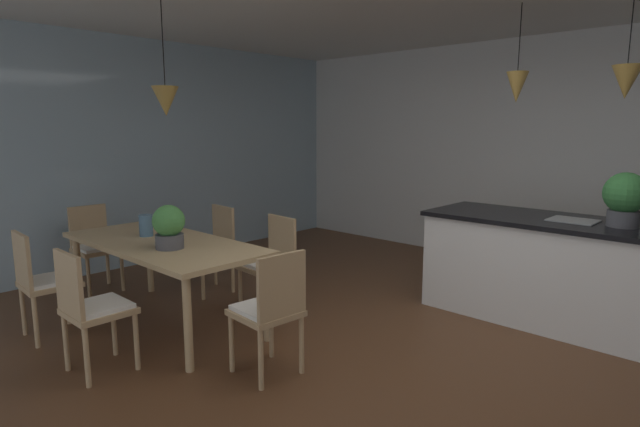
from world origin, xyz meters
TOP-DOWN VIEW (x-y plane):
  - ground_plane at (0.00, 0.00)m, footprint 10.00×8.40m
  - wall_back_kitchen at (0.00, 3.26)m, footprint 10.00×0.12m
  - window_wall_left_glazing at (-4.06, 0.00)m, footprint 0.06×8.40m
  - dining_table at (-2.06, -0.76)m, footprint 1.96×0.87m
  - chair_window_end at (-3.41, -0.76)m, footprint 0.41×0.41m
  - chair_far_right at (-1.61, 0.04)m, footprint 0.44×0.44m
  - chair_near_left at (-2.50, -1.57)m, footprint 0.42×0.42m
  - chair_near_right at (-1.62, -1.57)m, footprint 0.40×0.40m
  - chair_far_left at (-2.50, 0.04)m, footprint 0.43×0.43m
  - chair_kitchen_end at (-0.71, -0.77)m, footprint 0.43×0.43m
  - kitchen_island at (0.33, 1.55)m, footprint 2.14×0.86m
  - pendant_over_table at (-2.15, -0.61)m, footprint 0.22×0.22m
  - pendant_over_island_main at (-0.09, 1.55)m, footprint 0.19×0.19m
  - pendant_over_island_aux at (0.74, 1.55)m, footprint 0.21×0.21m
  - potted_plant_on_island at (0.81, 1.55)m, footprint 0.32×0.32m
  - potted_plant_on_table at (-1.78, -0.86)m, footprint 0.25×0.25m
  - vase_on_dining_table at (-2.34, -0.75)m, footprint 0.12×0.12m

SIDE VIEW (x-z plane):
  - ground_plane at x=0.00m, z-range -0.04..0.00m
  - kitchen_island at x=0.33m, z-range 0.01..0.92m
  - chair_window_end at x=-3.41m, z-range 0.04..0.91m
  - chair_far_right at x=-1.61m, z-range 0.04..0.91m
  - chair_near_left at x=-2.50m, z-range 0.04..0.91m
  - chair_near_right at x=-1.62m, z-range 0.04..0.91m
  - chair_far_left at x=-2.50m, z-range 0.04..0.91m
  - chair_kitchen_end at x=-0.71m, z-range 0.04..0.91m
  - dining_table at x=-2.06m, z-range 0.30..1.02m
  - vase_on_dining_table at x=-2.34m, z-range 0.72..0.91m
  - potted_plant_on_table at x=-1.78m, z-range 0.73..1.08m
  - potted_plant_on_island at x=0.81m, z-range 0.92..1.34m
  - wall_back_kitchen at x=0.00m, z-range 0.00..2.70m
  - window_wall_left_glazing at x=-4.06m, z-range 0.00..2.70m
  - pendant_over_table at x=-2.15m, z-range 1.41..2.35m
  - pendant_over_island_aux at x=0.74m, z-range 1.59..2.42m
  - pendant_over_island_main at x=-0.09m, z-range 1.59..2.42m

